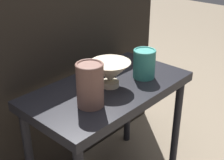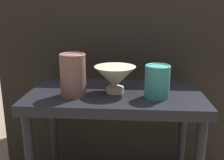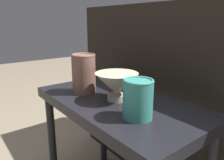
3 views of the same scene
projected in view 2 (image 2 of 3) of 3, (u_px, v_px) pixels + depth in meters
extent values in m
cube|color=black|center=(115.00, 96.00, 1.07)|extent=(0.70, 0.38, 0.04)
cylinder|color=black|center=(54.00, 134.00, 1.31)|extent=(0.04, 0.04, 0.48)
cylinder|color=black|center=(182.00, 139.00, 1.27)|extent=(0.04, 0.04, 0.48)
cube|color=black|center=(120.00, 78.00, 1.56)|extent=(1.22, 0.50, 0.90)
cylinder|color=#C1B293|center=(116.00, 90.00, 1.06)|extent=(0.07, 0.07, 0.02)
cone|color=#C1B293|center=(116.00, 77.00, 1.04)|extent=(0.16, 0.16, 0.08)
cylinder|color=brown|center=(73.00, 76.00, 1.00)|extent=(0.10, 0.10, 0.16)
torus|color=brown|center=(72.00, 55.00, 0.98)|extent=(0.10, 0.10, 0.01)
cylinder|color=teal|center=(157.00, 82.00, 0.99)|extent=(0.09, 0.09, 0.12)
torus|color=teal|center=(158.00, 66.00, 0.97)|extent=(0.10, 0.10, 0.01)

